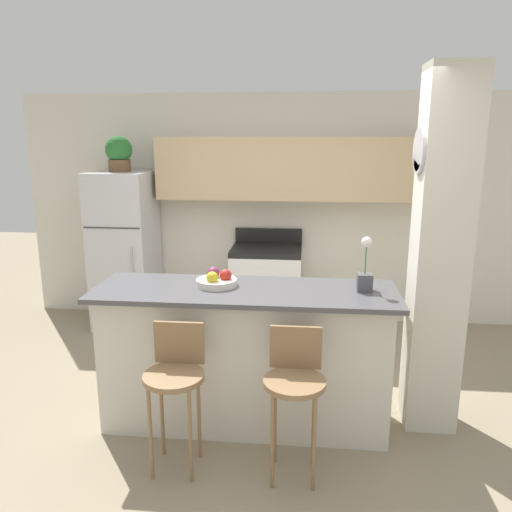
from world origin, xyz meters
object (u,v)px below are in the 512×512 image
stove_range (266,287)px  fruit_bowl (217,280)px  bar_stool_left (175,376)px  orchid_vase (365,274)px  bar_stool_right (295,382)px  potted_plant_on_fridge (119,153)px  refrigerator (125,250)px

stove_range → fruit_bowl: size_ratio=3.65×
bar_stool_left → orchid_vase: orchid_vase is taller
bar_stool_right → potted_plant_on_fridge: (-1.95, 2.43, 1.29)m
stove_range → orchid_vase: size_ratio=2.78×
potted_plant_on_fridge → fruit_bowl: 2.42m
fruit_bowl → bar_stool_left: bearing=-105.0°
bar_stool_right → fruit_bowl: (-0.58, 0.61, 0.45)m
stove_range → potted_plant_on_fridge: 2.14m
refrigerator → orchid_vase: bearing=-37.3°
stove_range → refrigerator: bearing=-178.1°
bar_stool_left → refrigerator: bearing=116.3°
bar_stool_left → potted_plant_on_fridge: (-1.20, 2.43, 1.29)m
refrigerator → fruit_bowl: 2.28m
stove_range → bar_stool_left: 2.51m
refrigerator → bar_stool_left: size_ratio=1.83×
stove_range → orchid_vase: 2.18m
orchid_vase → fruit_bowl: size_ratio=1.31×
refrigerator → bar_stool_right: 3.12m
bar_stool_left → potted_plant_on_fridge: potted_plant_on_fridge is taller
refrigerator → orchid_vase: (2.41, -1.83, 0.30)m
stove_range → potted_plant_on_fridge: (-1.57, -0.05, 1.45)m
stove_range → bar_stool_left: (-0.37, -2.48, 0.16)m
refrigerator → fruit_bowl: bearing=-53.2°
potted_plant_on_fridge → fruit_bowl: size_ratio=1.28×
bar_stool_right → orchid_vase: bearing=52.1°
refrigerator → bar_stool_right: refrigerator is taller
bar_stool_right → orchid_vase: (0.46, 0.59, 0.53)m
potted_plant_on_fridge → fruit_bowl: bearing=-53.2°
refrigerator → fruit_bowl: (1.36, -1.82, 0.22)m
bar_stool_left → fruit_bowl: size_ratio=3.20×
bar_stool_left → bar_stool_right: bearing=0.0°
stove_range → potted_plant_on_fridge: potted_plant_on_fridge is taller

